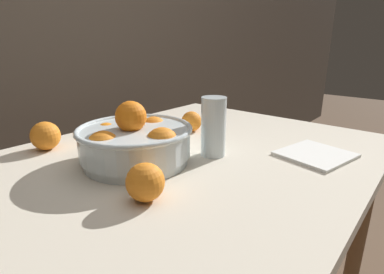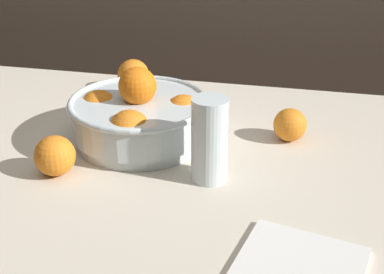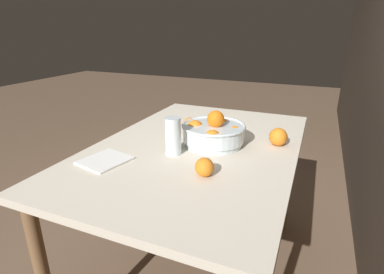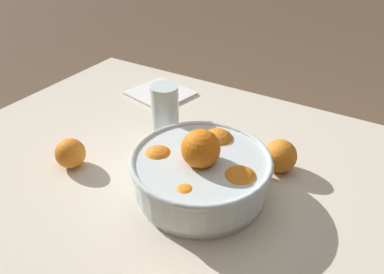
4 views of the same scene
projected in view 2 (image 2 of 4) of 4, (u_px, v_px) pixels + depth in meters
dining_table at (148, 192)px, 1.08m from camera, size 1.30×0.85×0.75m
fruit_bowl at (139, 116)px, 1.08m from camera, size 0.28×0.28×0.16m
juice_glass at (209, 143)px, 0.94m from camera, size 0.07×0.07×0.16m
orange_loose_near_bowl at (290, 125)px, 1.09m from camera, size 0.07×0.07×0.07m
orange_loose_front at (133, 75)px, 1.34m from camera, size 0.08×0.08×0.08m
orange_loose_aside at (55, 156)px, 0.97m from camera, size 0.07×0.07×0.07m
napkin at (300, 267)px, 0.75m from camera, size 0.20×0.19×0.01m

